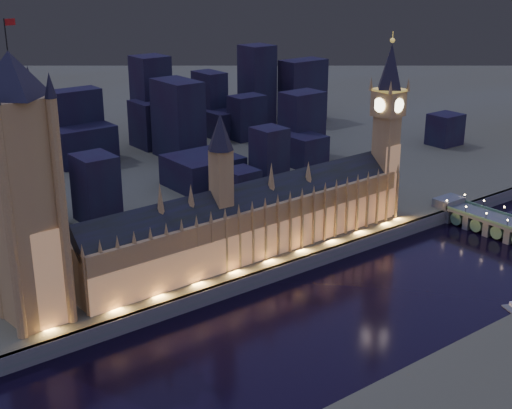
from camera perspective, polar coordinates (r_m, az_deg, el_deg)
ground_plane at (r=336.54m, az=5.12°, el=-8.79°), size 2000.00×2000.00×0.00m
embankment_wall at (r=362.36m, az=0.73°, el=-5.82°), size 2000.00×2.50×8.00m
palace_of_westminster at (r=372.94m, az=-0.31°, el=-1.32°), size 202.00×24.76×78.00m
victoria_tower at (r=305.36m, az=-18.17°, el=1.84°), size 31.68×31.68×127.76m
elizabeth_tower at (r=426.83m, az=10.50°, el=7.00°), size 18.00×18.00×109.13m
city_backdrop at (r=534.80m, az=-10.37°, el=5.49°), size 490.72×215.63×86.50m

